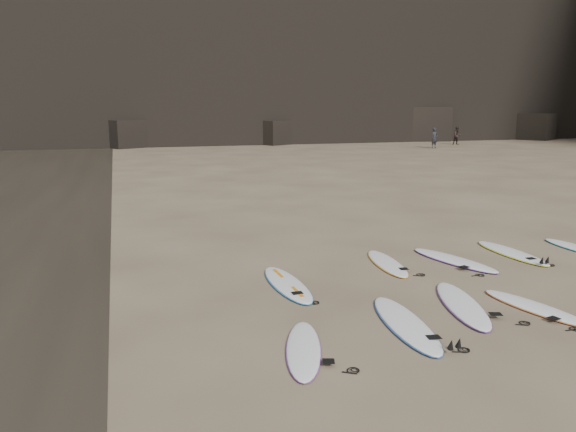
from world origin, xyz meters
name	(u,v)px	position (x,y,z in m)	size (l,w,h in m)	color
ground	(485,307)	(0.00, 0.00, 0.00)	(240.00, 240.00, 0.00)	#897559
surfboard_0	(303,349)	(-4.01, -0.83, 0.04)	(0.54, 2.26, 0.08)	white
surfboard_1	(405,323)	(-1.94, -0.37, 0.05)	(0.67, 2.79, 0.10)	white
surfboard_2	(462,304)	(-0.41, 0.18, 0.05)	(0.65, 2.72, 0.10)	white
surfboard_3	(535,307)	(0.86, -0.36, 0.04)	(0.56, 2.35, 0.08)	white
surfboard_5	(287,284)	(-3.30, 2.40, 0.05)	(0.65, 2.69, 0.10)	white
surfboard_6	(387,263)	(-0.47, 3.25, 0.04)	(0.58, 2.43, 0.09)	white
surfboard_7	(454,260)	(1.25, 3.00, 0.05)	(0.64, 2.66, 0.10)	white
surfboard_8	(512,252)	(3.11, 3.17, 0.05)	(0.64, 2.66, 0.10)	white
person_a	(435,138)	(20.65, 35.78, 0.92)	(0.67, 0.44, 1.83)	#212228
person_b	(457,136)	(25.25, 39.21, 0.86)	(0.84, 0.65, 1.73)	black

